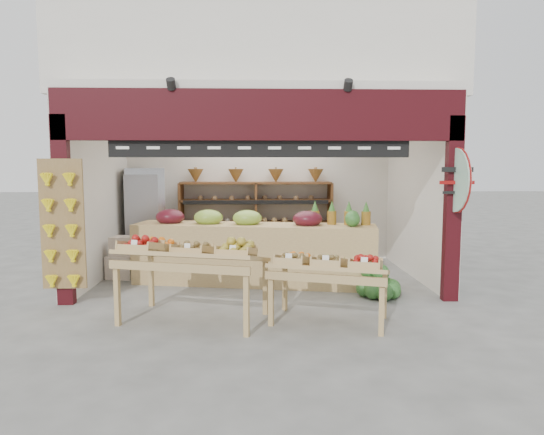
{
  "coord_description": "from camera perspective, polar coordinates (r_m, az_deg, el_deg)",
  "views": [
    {
      "loc": [
        -0.07,
        -7.86,
        1.94
      ],
      "look_at": [
        0.19,
        -0.2,
        1.13
      ],
      "focal_mm": 32.0,
      "sensor_mm": 36.0,
      "label": 1
    }
  ],
  "objects": [
    {
      "name": "ground",
      "position": [
        8.09,
        -1.43,
        -7.87
      ],
      "size": [
        60.0,
        60.0,
        0.0
      ],
      "primitive_type": "plane",
      "color": "#60605C",
      "rests_on": "ground"
    },
    {
      "name": "shop_structure",
      "position": [
        9.68,
        -1.58,
        17.81
      ],
      "size": [
        6.36,
        5.12,
        5.4
      ],
      "color": "silver",
      "rests_on": "ground"
    },
    {
      "name": "banana_board",
      "position": [
        7.24,
        -23.51,
        -1.03
      ],
      "size": [
        0.6,
        0.15,
        1.8
      ],
      "color": "olive",
      "rests_on": "ground"
    },
    {
      "name": "gift_sign",
      "position": [
        7.28,
        20.87,
        4.11
      ],
      "size": [
        0.04,
        0.93,
        0.92
      ],
      "color": "#ACD9BD",
      "rests_on": "ground"
    },
    {
      "name": "back_shelving",
      "position": [
        9.84,
        -1.9,
        1.31
      ],
      "size": [
        3.08,
        0.5,
        1.89
      ],
      "color": "brown",
      "rests_on": "ground"
    },
    {
      "name": "refrigerator",
      "position": [
        9.98,
        -14.58,
        0.14
      ],
      "size": [
        0.87,
        0.87,
        1.91
      ],
      "primitive_type": "cube",
      "rotation": [
        0.0,
        0.0,
        0.19
      ],
      "color": "#ACAEB3",
      "rests_on": "ground"
    },
    {
      "name": "cardboard_stack",
      "position": [
        8.78,
        -15.66,
        -5.19
      ],
      "size": [
        1.09,
        0.79,
        0.73
      ],
      "color": "silver",
      "rests_on": "ground"
    },
    {
      "name": "mid_counter",
      "position": [
        8.06,
        -2.24,
        -4.0
      ],
      "size": [
        4.05,
        1.45,
        1.23
      ],
      "color": "tan",
      "rests_on": "ground"
    },
    {
      "name": "display_table_left",
      "position": [
        6.28,
        -10.02,
        -4.09
      ],
      "size": [
        1.96,
        1.41,
        1.11
      ],
      "color": "tan",
      "rests_on": "ground"
    },
    {
      "name": "display_table_right",
      "position": [
        6.08,
        6.8,
        -5.55
      ],
      "size": [
        1.61,
        1.2,
        0.94
      ],
      "color": "tan",
      "rests_on": "ground"
    },
    {
      "name": "watermelon_pile",
      "position": [
        7.48,
        12.47,
        -7.73
      ],
      "size": [
        0.68,
        0.65,
        0.5
      ],
      "color": "#18491C",
      "rests_on": "ground"
    }
  ]
}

